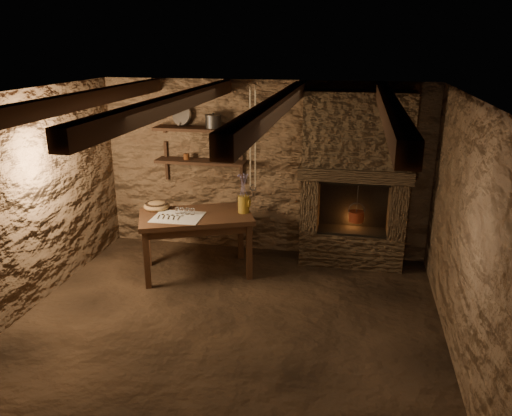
% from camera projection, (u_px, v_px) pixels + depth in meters
% --- Properties ---
extents(floor, '(4.50, 4.50, 0.00)m').
position_uv_depth(floor, '(229.00, 320.00, 5.41)').
color(floor, black).
rests_on(floor, ground).
extents(back_wall, '(4.50, 0.04, 2.40)m').
position_uv_depth(back_wall, '(263.00, 169.00, 6.89)').
color(back_wall, '#4B3423').
rests_on(back_wall, floor).
extents(front_wall, '(4.50, 0.04, 2.40)m').
position_uv_depth(front_wall, '(148.00, 318.00, 3.17)').
color(front_wall, '#4B3423').
rests_on(front_wall, floor).
extents(left_wall, '(0.04, 4.00, 2.40)m').
position_uv_depth(left_wall, '(28.00, 202.00, 5.45)').
color(left_wall, '#4B3423').
rests_on(left_wall, floor).
extents(right_wall, '(0.04, 4.00, 2.40)m').
position_uv_depth(right_wall, '(463.00, 232.00, 4.61)').
color(right_wall, '#4B3423').
rests_on(right_wall, floor).
extents(ceiling, '(4.50, 4.00, 0.04)m').
position_uv_depth(ceiling, '(225.00, 95.00, 4.65)').
color(ceiling, black).
rests_on(ceiling, back_wall).
extents(beam_far_left, '(0.14, 3.95, 0.16)m').
position_uv_depth(beam_far_left, '(79.00, 101.00, 4.96)').
color(beam_far_left, black).
rests_on(beam_far_left, ceiling).
extents(beam_mid_left, '(0.14, 3.95, 0.16)m').
position_uv_depth(beam_mid_left, '(174.00, 103.00, 4.77)').
color(beam_mid_left, black).
rests_on(beam_mid_left, ceiling).
extents(beam_mid_right, '(0.14, 3.95, 0.16)m').
position_uv_depth(beam_mid_right, '(277.00, 106.00, 4.59)').
color(beam_mid_right, black).
rests_on(beam_mid_right, ceiling).
extents(beam_far_right, '(0.14, 3.95, 0.16)m').
position_uv_depth(beam_far_right, '(389.00, 108.00, 4.40)').
color(beam_far_right, black).
rests_on(beam_far_right, ceiling).
extents(shelf_lower, '(1.25, 0.30, 0.04)m').
position_uv_depth(shelf_lower, '(201.00, 162.00, 6.87)').
color(shelf_lower, black).
rests_on(shelf_lower, back_wall).
extents(shelf_upper, '(1.25, 0.30, 0.04)m').
position_uv_depth(shelf_upper, '(199.00, 129.00, 6.73)').
color(shelf_upper, black).
rests_on(shelf_upper, back_wall).
extents(hearth, '(1.43, 0.51, 2.30)m').
position_uv_depth(hearth, '(355.00, 176.00, 6.43)').
color(hearth, '#37281B').
rests_on(hearth, floor).
extents(work_table, '(1.59, 1.27, 0.80)m').
position_uv_depth(work_table, '(197.00, 241.00, 6.41)').
color(work_table, '#341F12').
rests_on(work_table, floor).
extents(linen_cloth, '(0.61, 0.50, 0.01)m').
position_uv_depth(linen_cloth, '(178.00, 217.00, 6.19)').
color(linen_cloth, white).
rests_on(linen_cloth, work_table).
extents(pewter_cutlery_row, '(0.51, 0.21, 0.01)m').
position_uv_depth(pewter_cutlery_row, '(177.00, 217.00, 6.17)').
color(pewter_cutlery_row, '#9C9A8E').
rests_on(pewter_cutlery_row, linen_cloth).
extents(drinking_glasses, '(0.19, 0.06, 0.08)m').
position_uv_depth(drinking_glasses, '(182.00, 211.00, 6.28)').
color(drinking_glasses, white).
rests_on(drinking_glasses, linen_cloth).
extents(stoneware_jug, '(0.16, 0.15, 0.51)m').
position_uv_depth(stoneware_jug, '(244.00, 196.00, 6.30)').
color(stoneware_jug, olive).
rests_on(stoneware_jug, work_table).
extents(wooden_bowl, '(0.37, 0.37, 0.12)m').
position_uv_depth(wooden_bowl, '(157.00, 206.00, 6.49)').
color(wooden_bowl, olive).
rests_on(wooden_bowl, work_table).
extents(iron_stockpot, '(0.26, 0.26, 0.16)m').
position_uv_depth(iron_stockpot, '(213.00, 122.00, 6.66)').
color(iron_stockpot, '#2A2826').
rests_on(iron_stockpot, shelf_upper).
extents(tin_pan, '(0.31, 0.21, 0.29)m').
position_uv_depth(tin_pan, '(182.00, 115.00, 6.82)').
color(tin_pan, '#A1A19B').
rests_on(tin_pan, shelf_upper).
extents(small_kettle, '(0.17, 0.13, 0.18)m').
position_uv_depth(small_kettle, '(219.00, 157.00, 6.80)').
color(small_kettle, '#A1A19B').
rests_on(small_kettle, shelf_lower).
extents(rusty_tin, '(0.10, 0.10, 0.08)m').
position_uv_depth(rusty_tin, '(186.00, 157.00, 6.89)').
color(rusty_tin, '#4F250F').
rests_on(rusty_tin, shelf_lower).
extents(red_pot, '(0.22, 0.21, 0.54)m').
position_uv_depth(red_pot, '(356.00, 216.00, 6.55)').
color(red_pot, maroon).
rests_on(red_pot, hearth).
extents(hanging_ropes, '(0.08, 0.08, 1.20)m').
position_uv_depth(hanging_ropes, '(253.00, 138.00, 5.81)').
color(hanging_ropes, beige).
rests_on(hanging_ropes, ceiling).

